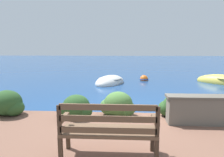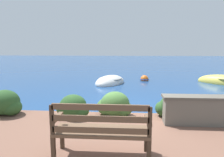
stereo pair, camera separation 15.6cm
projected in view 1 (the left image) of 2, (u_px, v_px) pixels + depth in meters
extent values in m
plane|color=navy|center=(125.00, 120.00, 5.40)|extent=(80.00, 80.00, 0.00)
cube|color=#433123|center=(68.00, 137.00, 3.43)|extent=(0.06, 0.06, 0.40)
cube|color=#433123|center=(152.00, 140.00, 3.36)|extent=(0.06, 0.06, 0.40)
cube|color=#433123|center=(61.00, 150.00, 3.02)|extent=(0.06, 0.06, 0.40)
cube|color=#433123|center=(156.00, 153.00, 2.94)|extent=(0.06, 0.06, 0.40)
cube|color=brown|center=(109.00, 131.00, 3.15)|extent=(1.50, 0.48, 0.05)
cube|color=brown|center=(108.00, 130.00, 2.93)|extent=(1.42, 0.04, 0.09)
cube|color=brown|center=(108.00, 119.00, 2.90)|extent=(1.42, 0.04, 0.09)
cube|color=brown|center=(108.00, 107.00, 2.87)|extent=(1.42, 0.04, 0.09)
cube|color=#433123|center=(59.00, 120.00, 2.95)|extent=(0.06, 0.04, 0.45)
cube|color=#433123|center=(158.00, 122.00, 2.87)|extent=(0.06, 0.04, 0.45)
cube|color=brown|center=(64.00, 118.00, 3.16)|extent=(0.07, 0.43, 0.05)
cube|color=brown|center=(155.00, 120.00, 3.08)|extent=(0.07, 0.43, 0.05)
cube|color=#666056|center=(205.00, 111.00, 4.54)|extent=(1.69, 0.35, 0.60)
cube|color=#565249|center=(206.00, 97.00, 4.49)|extent=(1.77, 0.39, 0.06)
ellipsoid|color=#284C23|center=(7.00, 103.00, 5.12)|extent=(0.76, 0.69, 0.65)
ellipsoid|color=#284C23|center=(1.00, 106.00, 5.20)|extent=(0.57, 0.52, 0.46)
ellipsoid|color=#284C23|center=(14.00, 108.00, 5.09)|extent=(0.54, 0.48, 0.42)
ellipsoid|color=#284C23|center=(76.00, 106.00, 4.95)|extent=(0.68, 0.61, 0.58)
ellipsoid|color=#284C23|center=(70.00, 109.00, 5.02)|extent=(0.51, 0.46, 0.41)
ellipsoid|color=#284C23|center=(83.00, 111.00, 4.92)|extent=(0.47, 0.43, 0.37)
ellipsoid|color=#426B33|center=(118.00, 104.00, 5.08)|extent=(0.73, 0.66, 0.62)
ellipsoid|color=#426B33|center=(110.00, 106.00, 5.15)|extent=(0.55, 0.50, 0.44)
ellipsoid|color=#426B33|center=(125.00, 108.00, 5.05)|extent=(0.51, 0.46, 0.40)
ellipsoid|color=#284C23|center=(176.00, 106.00, 4.99)|extent=(0.68, 0.61, 0.58)
ellipsoid|color=#284C23|center=(168.00, 108.00, 5.07)|extent=(0.51, 0.46, 0.41)
ellipsoid|color=#284C23|center=(183.00, 110.00, 4.97)|extent=(0.47, 0.43, 0.37)
ellipsoid|color=silver|center=(110.00, 82.00, 10.82)|extent=(2.08, 2.58, 0.77)
torus|color=gray|center=(110.00, 79.00, 10.79)|extent=(1.67, 1.67, 0.07)
cube|color=#846647|center=(113.00, 78.00, 11.09)|extent=(0.96, 0.53, 0.04)
cube|color=#846647|center=(107.00, 80.00, 10.55)|extent=(0.96, 0.53, 0.04)
cube|color=#846647|center=(218.00, 78.00, 10.93)|extent=(0.58, 0.62, 0.04)
sphere|color=orange|center=(144.00, 79.00, 11.79)|extent=(0.47, 0.47, 0.47)
torus|color=navy|center=(144.00, 79.00, 11.79)|extent=(0.52, 0.52, 0.06)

